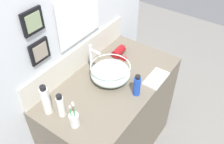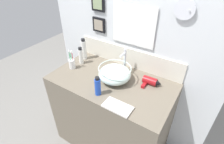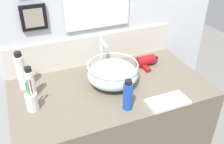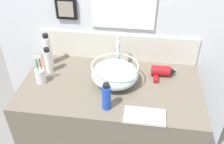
{
  "view_description": "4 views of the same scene",
  "coord_description": "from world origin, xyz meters",
  "views": [
    {
      "loc": [
        -1.1,
        -0.78,
        2.2
      ],
      "look_at": [
        0.01,
        0.0,
        1.01
      ],
      "focal_mm": 40.0,
      "sensor_mm": 36.0,
      "label": 1
    },
    {
      "loc": [
        0.7,
        -1.07,
        1.89
      ],
      "look_at": [
        0.01,
        0.0,
        1.01
      ],
      "focal_mm": 28.0,
      "sensor_mm": 36.0,
      "label": 2
    },
    {
      "loc": [
        -0.46,
        -1.12,
        1.75
      ],
      "look_at": [
        0.01,
        0.0,
        1.01
      ],
      "focal_mm": 40.0,
      "sensor_mm": 36.0,
      "label": 3
    },
    {
      "loc": [
        0.18,
        -1.24,
        1.91
      ],
      "look_at": [
        0.01,
        0.0,
        1.01
      ],
      "focal_mm": 40.0,
      "sensor_mm": 36.0,
      "label": 4
    }
  ],
  "objects": [
    {
      "name": "back_panel",
      "position": [
        -0.0,
        0.34,
        1.26
      ],
      "size": [
        1.82,
        0.1,
        2.52
      ],
      "color": "silver",
      "rests_on": "ground"
    },
    {
      "name": "spray_bottle",
      "position": [
        -0.44,
        0.09,
        1.0
      ],
      "size": [
        0.05,
        0.05,
        0.18
      ],
      "color": "white",
      "rests_on": "vanity_counter"
    },
    {
      "name": "faucet",
      "position": [
        0.02,
        0.2,
        1.05
      ],
      "size": [
        0.02,
        0.1,
        0.25
      ],
      "color": "silver",
      "rests_on": "vanity_counter"
    },
    {
      "name": "toothbrush_cup",
      "position": [
        -0.45,
        -0.04,
        0.96
      ],
      "size": [
        0.06,
        0.06,
        0.21
      ],
      "color": "white",
      "rests_on": "vanity_counter"
    },
    {
      "name": "lotion_bottle",
      "position": [
        0.01,
        -0.21,
        0.99
      ],
      "size": [
        0.05,
        0.05,
        0.17
      ],
      "color": "blue",
      "rests_on": "vanity_counter"
    },
    {
      "name": "vanity_counter",
      "position": [
        0.0,
        0.0,
        0.45
      ],
      "size": [
        1.15,
        0.63,
        0.91
      ],
      "primitive_type": "cube",
      "color": "#6B6051",
      "rests_on": "ground"
    },
    {
      "name": "shampoo_bottle",
      "position": [
        -0.47,
        0.18,
        1.02
      ],
      "size": [
        0.05,
        0.05,
        0.24
      ],
      "color": "white",
      "rests_on": "vanity_counter"
    },
    {
      "name": "hair_drier",
      "position": [
        0.33,
        0.14,
        0.94
      ],
      "size": [
        0.17,
        0.13,
        0.07
      ],
      "color": "maroon",
      "rests_on": "vanity_counter"
    },
    {
      "name": "hand_towel",
      "position": [
        0.22,
        -0.26,
        0.92
      ],
      "size": [
        0.23,
        0.12,
        0.02
      ],
      "primitive_type": "cube",
      "color": "silver",
      "rests_on": "vanity_counter"
    },
    {
      "name": "ground_plane",
      "position": [
        0.0,
        0.0,
        0.0
      ],
      "size": [
        6.0,
        6.0,
        0.0
      ],
      "primitive_type": "plane",
      "color": "gray"
    },
    {
      "name": "glass_bowl_sink",
      "position": [
        0.02,
        0.02,
        0.98
      ],
      "size": [
        0.3,
        0.3,
        0.14
      ],
      "color": "silver",
      "rests_on": "vanity_counter"
    }
  ]
}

